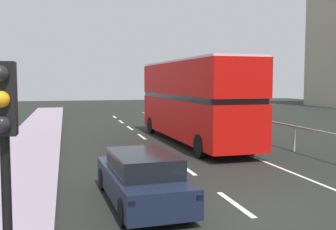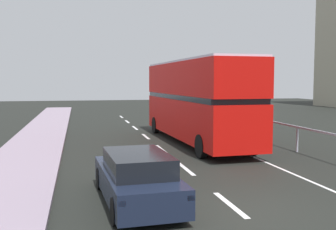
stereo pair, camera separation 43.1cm
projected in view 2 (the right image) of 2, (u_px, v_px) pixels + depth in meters
The scene contains 5 objects.
ground_plane at pixel (237, 212), 10.08m from camera, with size 73.68×120.00×0.10m, color black.
lane_paint_markings at pixel (210, 151), 18.58m from camera, with size 3.57×46.00×0.01m.
bridge_side_railing at pixel (279, 127), 20.03m from camera, with size 0.10×42.00×1.19m.
double_decker_bus_red at pixel (196, 99), 21.05m from camera, with size 2.94×11.57×4.26m.
hatchback_car_near at pixel (137, 178), 10.67m from camera, with size 1.95×4.66×1.37m.
Camera 2 is at (-3.84, -9.23, 3.21)m, focal length 43.30 mm.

